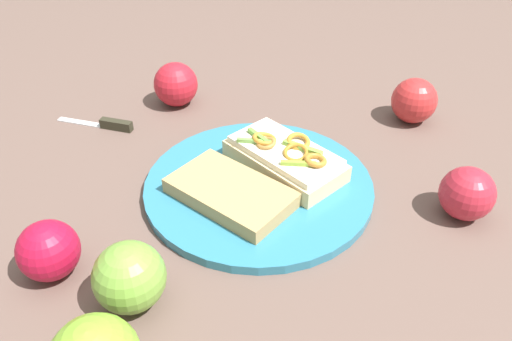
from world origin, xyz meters
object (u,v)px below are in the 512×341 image
at_px(plate, 256,186).
at_px(bread_slice_side, 228,192).
at_px(sandwich, 282,157).
at_px(apple_4, 174,84).
at_px(knife, 105,124).
at_px(apple_0, 45,250).
at_px(apple_1, 412,101).
at_px(apple_3, 464,194).
at_px(apple_2, 126,277).

relative_size(plate, bread_slice_side, 1.95).
relative_size(sandwich, apple_4, 2.41).
bearing_deg(sandwich, knife, -157.59).
relative_size(plate, knife, 2.35).
distance_m(sandwich, apple_4, 0.27).
xyz_separation_m(sandwich, knife, (0.13, 0.28, -0.02)).
relative_size(apple_0, apple_1, 0.94).
bearing_deg(sandwich, apple_3, 26.52).
bearing_deg(apple_0, apple_2, -112.78).
bearing_deg(apple_4, plate, -149.33).
xyz_separation_m(apple_2, apple_3, (0.14, -0.39, -0.00)).
height_order(apple_0, knife, apple_0).
distance_m(apple_0, apple_1, 0.58).
relative_size(bread_slice_side, apple_1, 2.17).
height_order(apple_4, knife, apple_4).
height_order(apple_0, apple_4, apple_4).
height_order(plate, sandwich, sandwich).
xyz_separation_m(apple_1, apple_4, (0.05, 0.39, 0.00)).
height_order(bread_slice_side, apple_4, apple_4).
height_order(plate, knife, knife).
relative_size(sandwich, knife, 1.37).
distance_m(apple_1, apple_2, 0.53).
xyz_separation_m(apple_1, apple_2, (-0.37, 0.38, 0.00)).
distance_m(apple_1, apple_4, 0.39).
bearing_deg(apple_2, apple_4, 1.21).
relative_size(plate, sandwich, 1.72).
distance_m(bread_slice_side, apple_2, 0.18).
relative_size(sandwich, bread_slice_side, 1.14).
distance_m(bread_slice_side, apple_0, 0.22).
xyz_separation_m(sandwich, apple_1, (0.15, -0.21, 0.01)).
relative_size(apple_3, knife, 0.52).
xyz_separation_m(sandwich, bread_slice_side, (-0.07, 0.07, -0.01)).
height_order(plate, apple_1, apple_1).
xyz_separation_m(plate, apple_2, (-0.19, 0.13, 0.03)).
relative_size(apple_2, apple_4, 1.02).
distance_m(bread_slice_side, apple_3, 0.29).
bearing_deg(bread_slice_side, plate, 82.21).
distance_m(plate, apple_4, 0.28).
bearing_deg(apple_3, apple_0, 101.71).
height_order(plate, apple_0, apple_0).
relative_size(apple_0, apple_2, 0.90).
height_order(sandwich, knife, sandwich).
bearing_deg(apple_3, apple_4, 54.51).
xyz_separation_m(sandwich, apple_4, (0.20, 0.18, 0.01)).
bearing_deg(plate, apple_0, 123.06).
bearing_deg(apple_1, apple_0, 124.95).
bearing_deg(bread_slice_side, apple_1, 76.31).
bearing_deg(bread_slice_side, sandwich, 81.99).
relative_size(sandwich, apple_3, 2.61).
xyz_separation_m(bread_slice_side, apple_4, (0.27, 0.10, 0.01)).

